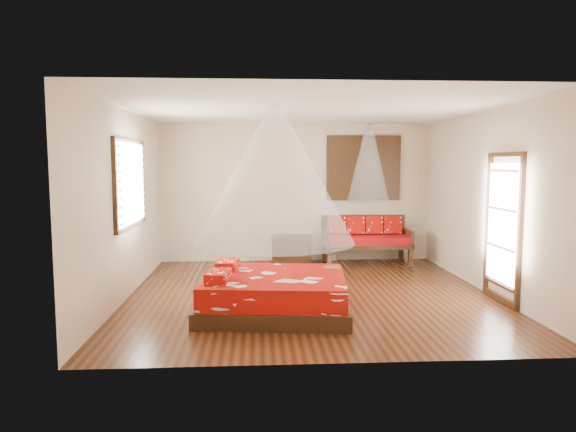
{
  "coord_description": "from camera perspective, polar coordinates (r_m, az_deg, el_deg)",
  "views": [
    {
      "loc": [
        -0.8,
        -7.69,
        2.02
      ],
      "look_at": [
        -0.3,
        0.57,
        1.15
      ],
      "focal_mm": 32.0,
      "sensor_mm": 36.0,
      "label": 1
    }
  ],
  "objects": [
    {
      "name": "room",
      "position": [
        7.76,
        2.48,
        1.41
      ],
      "size": [
        5.54,
        5.54,
        2.84
      ],
      "color": "#32170B",
      "rests_on": "ground"
    },
    {
      "name": "bed",
      "position": [
        7.03,
        -1.54,
        -8.58
      ],
      "size": [
        2.14,
        1.97,
        0.63
      ],
      "rotation": [
        0.0,
        0.0,
        -0.11
      ],
      "color": "black",
      "rests_on": "floor"
    },
    {
      "name": "daybed",
      "position": [
        10.41,
        8.65,
        -2.35
      ],
      "size": [
        1.72,
        0.76,
        0.94
      ],
      "color": "black",
      "rests_on": "floor"
    },
    {
      "name": "storage_chest",
      "position": [
        10.31,
        0.49,
        -3.72
      ],
      "size": [
        0.87,
        0.69,
        0.55
      ],
      "rotation": [
        0.0,
        0.0,
        -0.13
      ],
      "color": "black",
      "rests_on": "floor"
    },
    {
      "name": "shutter_panel",
      "position": [
        10.64,
        8.38,
        5.29
      ],
      "size": [
        1.52,
        0.06,
        1.32
      ],
      "color": "black",
      "rests_on": "wall_back"
    },
    {
      "name": "window_left",
      "position": [
        8.13,
        -17.07,
        3.48
      ],
      "size": [
        0.1,
        1.74,
        1.34
      ],
      "color": "black",
      "rests_on": "wall_left"
    },
    {
      "name": "glazed_door",
      "position": [
        7.98,
        22.75,
        -1.31
      ],
      "size": [
        0.08,
        1.02,
        2.16
      ],
      "color": "black",
      "rests_on": "floor"
    },
    {
      "name": "wine_tray",
      "position": [
        7.4,
        4.95,
        -5.47
      ],
      "size": [
        0.24,
        0.24,
        0.2
      ],
      "rotation": [
        0.0,
        0.0,
        0.13
      ],
      "color": "brown",
      "rests_on": "bed"
    },
    {
      "name": "mosquito_net_main",
      "position": [
        6.81,
        -1.45,
        4.57
      ],
      "size": [
        2.12,
        2.12,
        1.8
      ],
      "primitive_type": "cone",
      "color": "white",
      "rests_on": "ceiling"
    },
    {
      "name": "mosquito_net_daybed",
      "position": [
        10.18,
        8.93,
        5.82
      ],
      "size": [
        0.82,
        0.82,
        1.5
      ],
      "primitive_type": "cone",
      "color": "white",
      "rests_on": "ceiling"
    }
  ]
}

